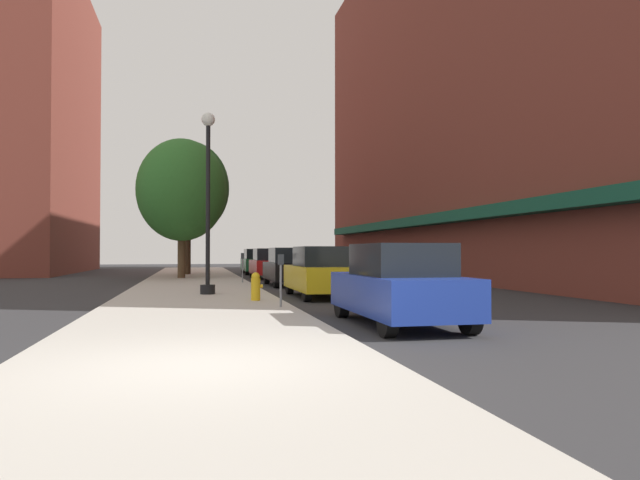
# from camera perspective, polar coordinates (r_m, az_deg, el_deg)

# --- Properties ---
(ground_plane) EXTENTS (90.00, 90.00, 0.00)m
(ground_plane) POSITION_cam_1_polar(r_m,az_deg,el_deg) (25.63, -3.11, -4.48)
(ground_plane) COLOR #2D2D30
(sidewalk_slab) EXTENTS (4.80, 50.00, 0.12)m
(sidewalk_slab) POSITION_cam_1_polar(r_m,az_deg,el_deg) (26.30, -12.13, -4.24)
(sidewalk_slab) COLOR #B7B2A8
(sidewalk_slab) RESTS_ON ground
(building_right_brick) EXTENTS (6.80, 40.00, 22.22)m
(building_right_brick) POSITION_cam_1_polar(r_m,az_deg,el_deg) (34.28, 14.88, 15.15)
(building_right_brick) COLOR brown
(building_right_brick) RESTS_ON ground
(building_far_background) EXTENTS (6.80, 18.00, 21.05)m
(building_far_background) POSITION_cam_1_polar(r_m,az_deg,el_deg) (46.46, -26.08, 10.17)
(building_far_background) COLOR brown
(building_far_background) RESTS_ON ground
(lamppost) EXTENTS (0.48, 0.48, 5.90)m
(lamppost) POSITION_cam_1_polar(r_m,az_deg,el_deg) (19.26, -10.92, 3.96)
(lamppost) COLOR black
(lamppost) RESTS_ON sidewalk_slab
(fire_hydrant) EXTENTS (0.33, 0.26, 0.79)m
(fire_hydrant) POSITION_cam_1_polar(r_m,az_deg,el_deg) (16.54, -6.32, -4.52)
(fire_hydrant) COLOR gold
(fire_hydrant) RESTS_ON sidewalk_slab
(parking_meter_near) EXTENTS (0.14, 0.09, 1.31)m
(parking_meter_near) POSITION_cam_1_polar(r_m,az_deg,el_deg) (26.07, -7.60, -2.33)
(parking_meter_near) COLOR slate
(parking_meter_near) RESTS_ON sidewalk_slab
(parking_meter_far) EXTENTS (0.14, 0.09, 1.31)m
(parking_meter_far) POSITION_cam_1_polar(r_m,az_deg,el_deg) (14.57, -3.86, -3.30)
(parking_meter_far) COLOR slate
(parking_meter_far) RESTS_ON sidewalk_slab
(tree_near) EXTENTS (4.99, 4.99, 8.10)m
(tree_near) POSITION_cam_1_polar(r_m,az_deg,el_deg) (36.30, -12.84, 4.97)
(tree_near) COLOR #422D1E
(tree_near) RESTS_ON sidewalk_slab
(tree_mid) EXTENTS (4.66, 4.66, 7.28)m
(tree_mid) POSITION_cam_1_polar(r_m,az_deg,el_deg) (31.38, -13.39, 4.78)
(tree_mid) COLOR #4C3823
(tree_mid) RESTS_ON sidewalk_slab
(car_blue) EXTENTS (1.80, 4.30, 1.66)m
(car_blue) POSITION_cam_1_polar(r_m,az_deg,el_deg) (11.96, 7.74, -4.44)
(car_blue) COLOR black
(car_blue) RESTS_ON ground
(car_yellow) EXTENTS (1.80, 4.30, 1.66)m
(car_yellow) POSITION_cam_1_polar(r_m,az_deg,el_deg) (19.03, 0.11, -3.21)
(car_yellow) COLOR black
(car_yellow) RESTS_ON ground
(car_black) EXTENTS (1.80, 4.30, 1.66)m
(car_black) POSITION_cam_1_polar(r_m,az_deg,el_deg) (25.42, -3.05, -2.68)
(car_black) COLOR black
(car_black) RESTS_ON ground
(car_red) EXTENTS (1.80, 4.30, 1.66)m
(car_red) POSITION_cam_1_polar(r_m,az_deg,el_deg) (32.29, -5.03, -2.35)
(car_red) COLOR black
(car_red) RESTS_ON ground
(car_green) EXTENTS (1.80, 4.30, 1.66)m
(car_green) POSITION_cam_1_polar(r_m,az_deg,el_deg) (38.44, -6.20, -2.15)
(car_green) COLOR black
(car_green) RESTS_ON ground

